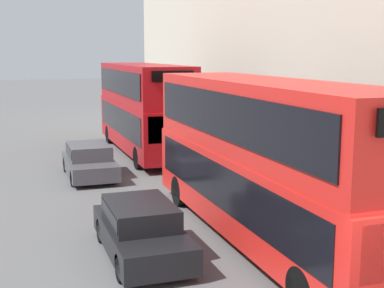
% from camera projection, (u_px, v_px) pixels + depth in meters
% --- Properties ---
extents(bus_leading, '(2.59, 11.27, 4.37)m').
position_uv_depth(bus_leading, '(266.00, 154.00, 14.16)').
color(bus_leading, red).
rests_on(bus_leading, ground).
extents(bus_second_in_queue, '(2.59, 10.44, 4.49)m').
position_uv_depth(bus_second_in_queue, '(143.00, 105.00, 26.90)').
color(bus_second_in_queue, '#A80F14').
rests_on(bus_second_in_queue, ground).
extents(car_dark_sedan, '(1.77, 4.21, 1.37)m').
position_uv_depth(car_dark_sedan, '(141.00, 228.00, 13.42)').
color(car_dark_sedan, black).
rests_on(car_dark_sedan, ground).
extents(car_hatchback, '(1.82, 4.21, 1.36)m').
position_uv_depth(car_hatchback, '(89.00, 160.00, 21.96)').
color(car_hatchback, '#47474C').
rests_on(car_hatchback, ground).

